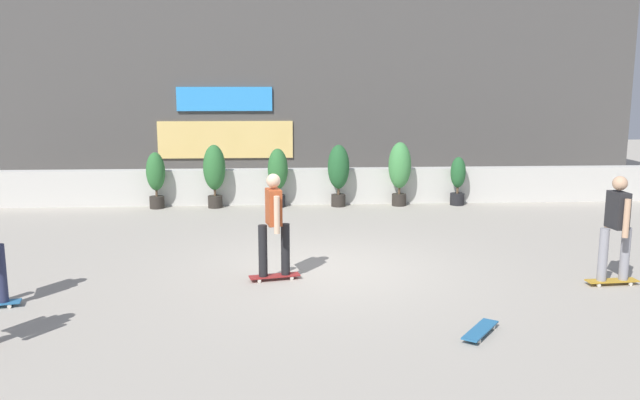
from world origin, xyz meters
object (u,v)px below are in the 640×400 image
Objects in this scene: potted_plant_1 at (214,171)px; potted_plant_3 at (339,170)px; potted_plant_4 at (400,169)px; potted_plant_5 at (458,179)px; skater_far_right at (617,225)px; skateboard_near_camera at (480,330)px; potted_plant_2 at (278,173)px; potted_plant_0 at (156,176)px; skater_by_wall_right at (274,222)px.

potted_plant_1 is 1.01× the size of potted_plant_3.
potted_plant_3 is 0.97× the size of potted_plant_4.
skater_far_right reaches higher than potted_plant_5.
potted_plant_4 is at bearing 0.00° from potted_plant_1.
potted_plant_5 reaches higher than skateboard_near_camera.
potted_plant_4 is 2.12× the size of skateboard_near_camera.
potted_plant_2 is 3.06m from potted_plant_4.
potted_plant_1 is at bearing -180.00° from potted_plant_4.
skateboard_near_camera is (-2.02, -8.56, -0.60)m from potted_plant_5.
potted_plant_0 is at bearing 180.00° from potted_plant_5.
potted_plant_0 is at bearing 180.00° from potted_plant_1.
potted_plant_1 is (1.44, -0.00, 0.12)m from potted_plant_0.
skater_far_right is at bearing 35.35° from skateboard_near_camera.
potted_plant_2 is at bearing -180.00° from potted_plant_5.
skateboard_near_camera is at bearing -103.29° from potted_plant_5.
skateboard_near_camera is at bearing -57.09° from potted_plant_0.
potted_plant_5 is at bearing 76.71° from skateboard_near_camera.
potted_plant_4 reaches higher than potted_plant_1.
potted_plant_2 is 0.87× the size of skater_by_wall_right.
potted_plant_1 reaches higher than skateboard_near_camera.
potted_plant_1 is at bearing -180.00° from potted_plant_5.
skateboard_near_camera is (1.02, -8.56, -0.85)m from potted_plant_3.
potted_plant_5 is at bearing 0.00° from potted_plant_0.
potted_plant_4 is (3.06, 0.00, 0.10)m from potted_plant_2.
potted_plant_1 is 1.57m from potted_plant_2.
potted_plant_1 reaches higher than potted_plant_2.
skater_far_right is at bearing -84.72° from potted_plant_5.
skater_far_right reaches higher than potted_plant_4.
potted_plant_2 is 0.91× the size of potted_plant_4.
potted_plant_2 is 8.96m from skateboard_near_camera.
potted_plant_1 is 1.07× the size of potted_plant_2.
potted_plant_5 is 0.72× the size of skater_by_wall_right.
potted_plant_0 is at bearing 180.00° from potted_plant_3.
potted_plant_1 is 3.08m from potted_plant_3.
potted_plant_0 is 1.14× the size of potted_plant_5.
skater_by_wall_right is at bearing -64.09° from potted_plant_0.
potted_plant_0 is 6.07m from potted_plant_4.
potted_plant_0 is 4.52m from potted_plant_3.
potted_plant_1 is 9.53m from skateboard_near_camera.
potted_plant_1 is at bearing 135.24° from skater_far_right.
potted_plant_1 is 6.32m from skater_by_wall_right.
potted_plant_3 is 6.32m from skater_by_wall_right.
skateboard_near_camera is at bearing -73.50° from potted_plant_2.
potted_plant_0 is 0.90× the size of potted_plant_3.
potted_plant_5 is (1.50, 0.00, -0.28)m from potted_plant_4.
skater_far_right is (6.74, -6.68, 0.02)m from potted_plant_1.
potted_plant_1 is 0.97× the size of potted_plant_4.
potted_plant_1 is at bearing 180.00° from potted_plant_2.
skateboard_near_camera is (2.56, -2.43, -0.88)m from skater_by_wall_right.
skateboard_near_camera is at bearing -93.52° from potted_plant_4.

